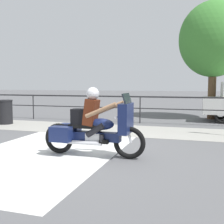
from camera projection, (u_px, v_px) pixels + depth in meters
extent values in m
plane|color=#565659|center=(95.00, 153.00, 6.66)|extent=(120.00, 120.00, 0.00)
cube|color=#99968E|center=(129.00, 130.00, 9.89)|extent=(44.00, 2.40, 0.01)
cube|color=silver|center=(47.00, 151.00, 6.81)|extent=(3.36, 6.00, 0.01)
cube|color=#232326|center=(140.00, 97.00, 11.62)|extent=(36.00, 0.04, 0.06)
cube|color=#232326|center=(140.00, 108.00, 11.67)|extent=(36.00, 0.03, 0.04)
cylinder|color=#232326|center=(33.00, 107.00, 13.17)|extent=(0.05, 0.05, 1.14)
cylinder|color=#232326|center=(140.00, 110.00, 11.68)|extent=(0.05, 0.05, 1.14)
torus|color=black|center=(129.00, 143.00, 6.12)|extent=(0.72, 0.11, 0.72)
torus|color=black|center=(59.00, 138.00, 6.62)|extent=(0.72, 0.11, 0.72)
cube|color=#141E47|center=(93.00, 136.00, 6.36)|extent=(1.30, 0.22, 0.20)
cube|color=silver|center=(94.00, 138.00, 6.35)|extent=(0.34, 0.26, 0.26)
ellipsoid|color=#141E47|center=(101.00, 124.00, 6.27)|extent=(0.59, 0.30, 0.26)
cube|color=black|center=(86.00, 126.00, 6.39)|extent=(0.75, 0.28, 0.08)
cube|color=#141E47|center=(126.00, 118.00, 6.09)|extent=(0.20, 0.63, 0.66)
cube|color=#1E232B|center=(127.00, 99.00, 6.04)|extent=(0.10, 0.54, 0.24)
cylinder|color=silver|center=(120.00, 116.00, 6.12)|extent=(0.04, 0.70, 0.04)
cylinder|color=silver|center=(82.00, 143.00, 6.28)|extent=(0.94, 0.09, 0.09)
cube|color=#141E47|center=(61.00, 134.00, 6.32)|extent=(0.48, 0.28, 0.34)
cube|color=#141E47|center=(70.00, 131.00, 6.78)|extent=(0.48, 0.28, 0.34)
cylinder|color=silver|center=(128.00, 131.00, 6.10)|extent=(0.18, 0.06, 0.53)
cube|color=#4C1E0F|center=(91.00, 112.00, 6.31)|extent=(0.32, 0.36, 0.61)
sphere|color=#8C6647|center=(93.00, 95.00, 6.26)|extent=(0.23, 0.23, 0.23)
sphere|color=#B7B7BC|center=(93.00, 94.00, 6.26)|extent=(0.29, 0.29, 0.29)
cylinder|color=black|center=(95.00, 130.00, 6.17)|extent=(0.44, 0.13, 0.34)
cylinder|color=black|center=(102.00, 138.00, 6.14)|extent=(0.11, 0.11, 0.15)
cube|color=black|center=(104.00, 142.00, 6.13)|extent=(0.20, 0.10, 0.09)
cylinder|color=black|center=(100.00, 128.00, 6.45)|extent=(0.44, 0.13, 0.34)
cylinder|color=black|center=(106.00, 136.00, 6.42)|extent=(0.11, 0.11, 0.15)
cube|color=black|center=(108.00, 139.00, 6.42)|extent=(0.20, 0.10, 0.09)
cylinder|color=#8C6647|center=(101.00, 110.00, 5.92)|extent=(0.70, 0.09, 0.36)
cylinder|color=#8C6647|center=(109.00, 108.00, 6.49)|extent=(0.70, 0.09, 0.36)
cube|color=black|center=(79.00, 117.00, 6.41)|extent=(0.32, 0.26, 0.36)
torus|color=black|center=(224.00, 115.00, 11.50)|extent=(0.73, 0.11, 0.73)
torus|color=black|center=(221.00, 111.00, 13.06)|extent=(0.73, 0.11, 0.73)
cylinder|color=black|center=(5.00, 113.00, 11.45)|extent=(0.60, 0.60, 0.93)
cylinder|color=black|center=(4.00, 101.00, 11.40)|extent=(0.63, 0.63, 0.06)
cylinder|color=brown|center=(212.00, 93.00, 13.09)|extent=(0.36, 0.36, 2.39)
ellipsoid|color=#3D7F33|center=(214.00, 39.00, 12.84)|extent=(3.14, 3.14, 3.45)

